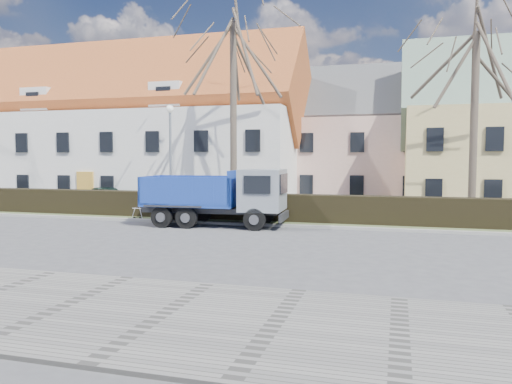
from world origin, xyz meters
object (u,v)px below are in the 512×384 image
(dump_truck, at_px, (210,196))
(streetlight, at_px, (171,160))
(cart_frame, at_px, (133,213))
(parked_car_a, at_px, (109,196))

(dump_truck, relative_size, streetlight, 1.13)
(cart_frame, bearing_deg, dump_truck, -10.22)
(cart_frame, xyz_separation_m, parked_car_a, (-5.13, 5.94, 0.30))
(dump_truck, bearing_deg, cart_frame, 166.22)
(streetlight, relative_size, cart_frame, 7.70)
(cart_frame, relative_size, parked_car_a, 0.20)
(cart_frame, bearing_deg, streetlight, 65.30)
(cart_frame, bearing_deg, parked_car_a, 130.82)
(streetlight, height_order, parked_car_a, streetlight)
(streetlight, bearing_deg, cart_frame, -114.70)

